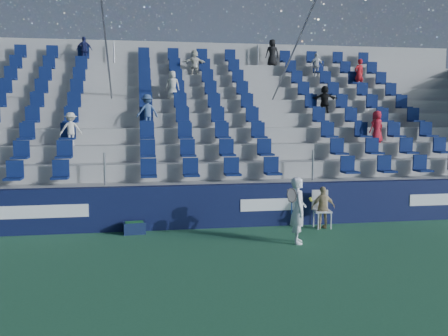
# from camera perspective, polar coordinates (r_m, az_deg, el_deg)

# --- Properties ---
(ground) EXTENTS (70.00, 70.00, 0.00)m
(ground) POSITION_cam_1_polar(r_m,az_deg,el_deg) (11.05, 1.44, -10.32)
(ground) COLOR #2C6843
(ground) RESTS_ON ground
(sponsor_wall) EXTENTS (24.00, 0.32, 1.20)m
(sponsor_wall) POSITION_cam_1_polar(r_m,az_deg,el_deg) (13.93, -1.04, -4.37)
(sponsor_wall) COLOR #10163B
(sponsor_wall) RESTS_ON ground
(grandstand) EXTENTS (24.00, 8.17, 6.63)m
(grandstand) POSITION_cam_1_polar(r_m,az_deg,el_deg) (18.78, -3.40, 3.00)
(grandstand) COLOR #9F9E99
(grandstand) RESTS_ON ground
(tennis_player) EXTENTS (0.69, 0.67, 1.63)m
(tennis_player) POSITION_cam_1_polar(r_m,az_deg,el_deg) (12.30, 8.49, -4.78)
(tennis_player) COLOR white
(tennis_player) RESTS_ON ground
(line_judge_chair) EXTENTS (0.51, 0.52, 1.04)m
(line_judge_chair) POSITION_cam_1_polar(r_m,az_deg,el_deg) (14.20, 11.03, -4.32)
(line_judge_chair) COLOR white
(line_judge_chair) RESTS_ON ground
(line_judge) EXTENTS (0.69, 0.30, 1.17)m
(line_judge) POSITION_cam_1_polar(r_m,az_deg,el_deg) (14.06, 11.26, -4.46)
(line_judge) COLOR tan
(line_judge) RESTS_ON ground
(ball_bin) EXTENTS (0.60, 0.42, 0.32)m
(ball_bin) POSITION_cam_1_polar(r_m,az_deg,el_deg) (13.48, -10.21, -6.67)
(ball_bin) COLOR #101C3C
(ball_bin) RESTS_ON ground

